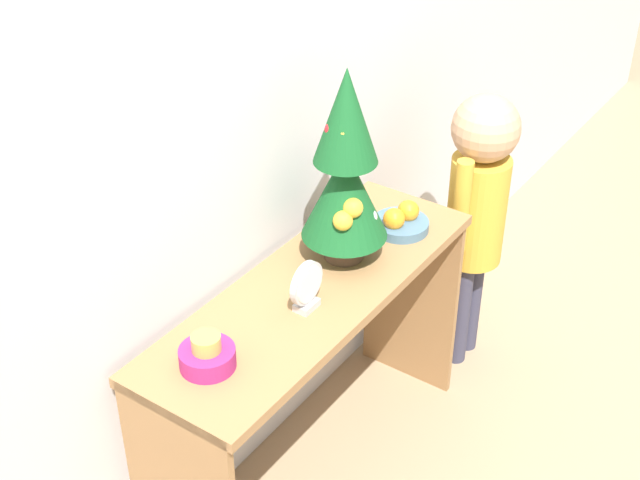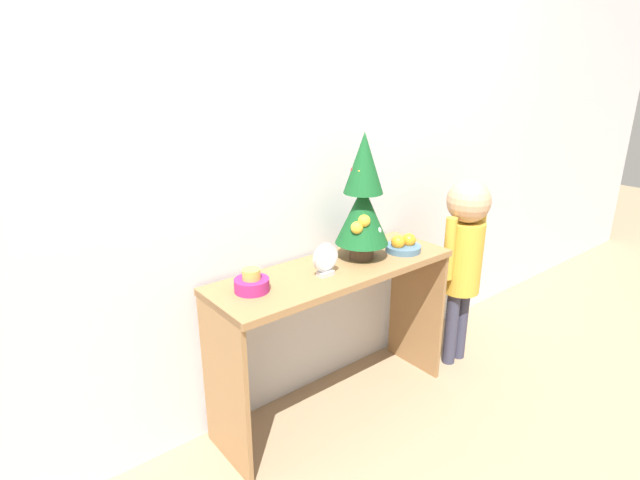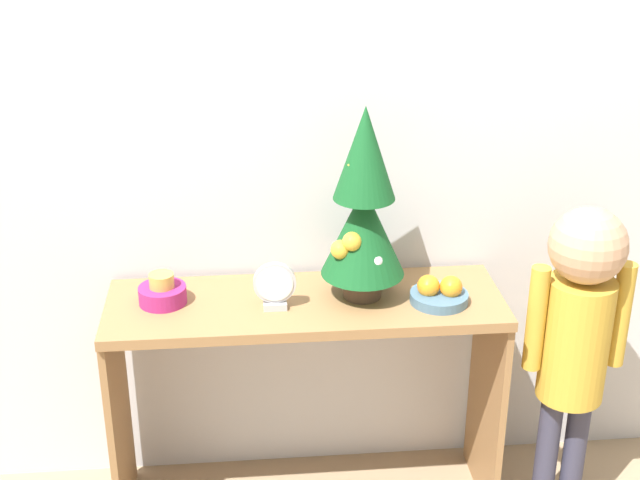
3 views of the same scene
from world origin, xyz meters
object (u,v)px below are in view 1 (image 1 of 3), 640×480
Objects in this scene: fruit_bowl at (401,221)px; singing_bowl at (207,355)px; mini_tree at (345,170)px; desk_clock at (307,287)px; child_figure at (478,195)px.

fruit_bowl is 0.78m from singing_bowl.
mini_tree is at bearing -1.09° from singing_bowl.
mini_tree is 0.33m from desk_clock.
desk_clock is at bearing -11.37° from singing_bowl.
fruit_bowl is at bearing -5.00° from singing_bowl.
desk_clock is at bearing 175.26° from child_figure.
mini_tree is 0.33m from fruit_bowl.
fruit_bowl is at bearing -15.08° from mini_tree.
singing_bowl is 0.32m from desk_clock.
mini_tree reaches higher than child_figure.
desk_clock is 0.86m from child_figure.
child_figure is (0.39, -0.07, -0.08)m from fruit_bowl.
child_figure is at bearing -4.74° from desk_clock.
singing_bowl is at bearing 173.45° from child_figure.
singing_bowl is at bearing 168.63° from desk_clock.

